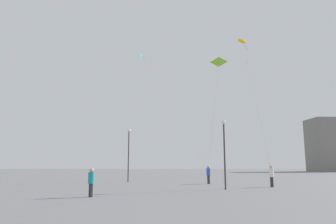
# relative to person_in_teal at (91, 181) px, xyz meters

# --- Properties ---
(person_in_teal) EXTENTS (0.37, 0.37, 1.69)m
(person_in_teal) POSITION_rel_person_in_teal_xyz_m (0.00, 0.00, 0.00)
(person_in_teal) COLOR #2D2D33
(person_in_teal) RESTS_ON ground_plane
(person_in_white) EXTENTS (0.40, 0.40, 1.85)m
(person_in_white) POSITION_rel_person_in_teal_xyz_m (13.85, 7.81, 0.09)
(person_in_white) COLOR #2D2D33
(person_in_white) RESTS_ON ground_plane
(person_in_blue) EXTENTS (0.39, 0.39, 1.81)m
(person_in_blue) POSITION_rel_person_in_teal_xyz_m (9.23, 12.62, 0.07)
(person_in_blue) COLOR #2D2D33
(person_in_blue) RESTS_ON ground_plane
(kite_lime_delta) EXTENTS (1.58, 2.65, 10.96)m
(kite_lime_delta) POSITION_rel_person_in_teal_xyz_m (10.09, 10.49, 10.82)
(kite_lime_delta) COLOR #8CD12D
(kite_cyan_diamond) EXTENTS (7.44, 6.40, 14.53)m
(kite_cyan_diamond) POSITION_rel_person_in_teal_xyz_m (2.37, 18.38, 14.04)
(kite_cyan_diamond) COLOR #1EB2C6
(kite_amber_diamond) EXTENTS (3.41, 3.55, 10.85)m
(kite_amber_diamond) POSITION_rel_person_in_teal_xyz_m (10.94, 4.67, 10.61)
(kite_amber_diamond) COLOR yellow
(lamppost_east) EXTENTS (0.36, 0.36, 5.93)m
(lamppost_east) POSITION_rel_person_in_teal_xyz_m (0.89, 16.50, 2.96)
(lamppost_east) COLOR #2D2D30
(lamppost_east) RESTS_ON ground_plane
(lamppost_west) EXTENTS (0.36, 0.36, 5.38)m
(lamppost_west) POSITION_rel_person_in_teal_xyz_m (9.24, 5.22, 2.65)
(lamppost_west) COLOR #2D2D30
(lamppost_west) RESTS_ON ground_plane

